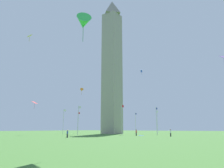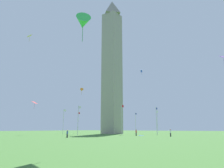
% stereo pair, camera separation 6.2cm
% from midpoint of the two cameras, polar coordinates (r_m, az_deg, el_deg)
% --- Properties ---
extents(ground_plane, '(260.00, 260.00, 0.00)m').
position_cam_midpoint_polar(ground_plane, '(77.89, 0.02, -13.45)').
color(ground_plane, '#3D6B2D').
extents(obelisk_monument, '(5.91, 5.91, 53.76)m').
position_cam_midpoint_polar(obelisk_monument, '(81.80, 0.02, 5.73)').
color(obelisk_monument, gray).
rests_on(obelisk_monument, ground).
extents(flagpole_n, '(1.12, 0.14, 8.73)m').
position_cam_midpoint_polar(flagpole_n, '(92.76, 6.47, -10.22)').
color(flagpole_n, silver).
rests_on(flagpole_n, ground).
extents(flagpole_ne, '(1.12, 0.14, 8.73)m').
position_cam_midpoint_polar(flagpole_ne, '(95.29, -1.69, -10.34)').
color(flagpole_ne, silver).
rests_on(flagpole_ne, ground).
extents(flagpole_e, '(1.12, 0.14, 8.73)m').
position_cam_midpoint_polar(flagpole_e, '(89.32, -9.27, -10.07)').
color(flagpole_e, silver).
rests_on(flagpole_e, ground).
extents(flagpole_se, '(1.12, 0.14, 8.73)m').
position_cam_midpoint_polar(flagpole_se, '(77.09, -13.10, -9.62)').
color(flagpole_se, silver).
rests_on(flagpole_se, ground).
extents(flagpole_s, '(1.12, 0.14, 8.73)m').
position_cam_midpoint_polar(flagpole_s, '(64.56, -9.18, -9.36)').
color(flagpole_s, silver).
rests_on(flagpole_s, ground).
extents(flagpole_sw, '(1.12, 0.14, 8.73)m').
position_cam_midpoint_polar(flagpole_sw, '(60.77, 2.77, -9.33)').
color(flagpole_sw, silver).
rests_on(flagpole_sw, ground).
extents(flagpole_w, '(1.12, 0.14, 8.73)m').
position_cam_midpoint_polar(flagpole_w, '(69.25, 12.07, -9.42)').
color(flagpole_w, silver).
rests_on(flagpole_w, ground).
extents(flagpole_nw, '(1.12, 0.14, 8.73)m').
position_cam_midpoint_polar(flagpole_nw, '(82.64, 12.30, -9.80)').
color(flagpole_nw, silver).
rests_on(flagpole_nw, ground).
extents(person_red_shirt, '(0.32, 0.32, 1.67)m').
position_cam_midpoint_polar(person_red_shirt, '(57.26, 6.64, -13.04)').
color(person_red_shirt, '#2D2D38').
rests_on(person_red_shirt, ground).
extents(person_white_shirt, '(0.32, 0.32, 1.74)m').
position_cam_midpoint_polar(person_white_shirt, '(53.39, 15.70, -12.71)').
color(person_white_shirt, '#2D2D38').
rests_on(person_white_shirt, ground).
extents(person_blue_shirt, '(0.32, 0.32, 1.63)m').
position_cam_midpoint_polar(person_blue_shirt, '(45.58, -12.08, -13.14)').
color(person_blue_shirt, '#2D2D38').
rests_on(person_blue_shirt, ground).
extents(kite_green_delta, '(2.17, 2.21, 2.82)m').
position_cam_midpoint_polar(kite_green_delta, '(20.56, -7.87, 16.31)').
color(kite_green_delta, green).
extents(kite_blue_box, '(0.82, 0.58, 1.79)m').
position_cam_midpoint_polar(kite_blue_box, '(77.25, 8.05, 3.50)').
color(kite_blue_box, blue).
extents(kite_red_diamond, '(1.91, 1.83, 2.48)m').
position_cam_midpoint_polar(kite_red_diamond, '(68.08, -20.35, -4.81)').
color(kite_red_diamond, red).
extents(kite_purple_diamond, '(1.30, 1.26, 1.65)m').
position_cam_midpoint_polar(kite_purple_diamond, '(36.63, 28.21, 6.42)').
color(kite_purple_diamond, purple).
extents(kite_orange_delta, '(1.78, 1.82, 2.31)m').
position_cam_midpoint_polar(kite_orange_delta, '(70.77, -8.27, -1.66)').
color(kite_orange_delta, orange).
extents(kite_yellow_diamond, '(0.96, 1.09, 1.61)m').
position_cam_midpoint_polar(kite_yellow_diamond, '(46.28, -21.56, 12.07)').
color(kite_yellow_diamond, yellow).
extents(picnic_blanket_near_first_person, '(2.26, 2.11, 0.01)m').
position_cam_midpoint_polar(picnic_blanket_near_first_person, '(59.50, 8.00, -13.75)').
color(picnic_blanket_near_first_person, blue).
rests_on(picnic_blanket_near_first_person, ground).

